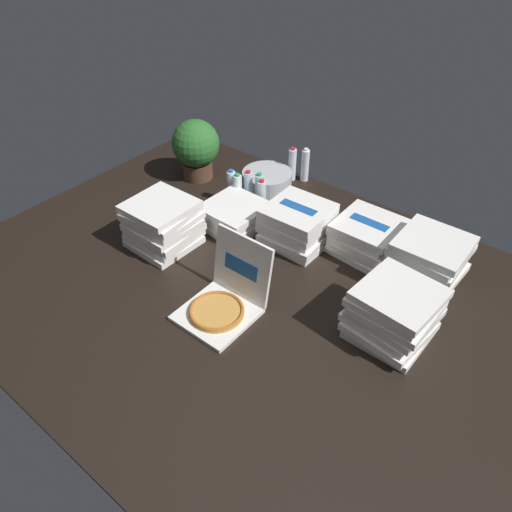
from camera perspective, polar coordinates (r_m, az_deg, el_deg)
name	(u,v)px	position (r m, az deg, el deg)	size (l,w,h in m)	color
ground_plane	(242,284)	(2.72, -1.61, -3.35)	(3.20, 2.40, 0.02)	black
open_pizza_box	(224,299)	(2.52, -3.76, -5.09)	(0.36, 0.43, 0.37)	white
pizza_stack_left_far	(235,216)	(3.08, -2.51, 4.74)	(0.41, 0.40, 0.16)	white
pizza_stack_right_far	(427,261)	(2.78, 19.39, -0.59)	(0.39, 0.39, 0.29)	white
pizza_stack_left_mid	(393,313)	(2.44, 15.79, -6.41)	(0.41, 0.41, 0.29)	white
pizza_stack_right_mid	(163,224)	(2.95, -10.84, 3.70)	(0.39, 0.39, 0.29)	white
pizza_stack_center_far	(367,237)	(2.94, 12.93, 2.22)	(0.40, 0.39, 0.21)	white
pizza_stack_left_near	(297,224)	(2.94, 4.87, 3.70)	(0.38, 0.39, 0.25)	white
ice_bucket	(267,180)	(3.50, 1.29, 8.91)	(0.35, 0.35, 0.12)	#B7BABF
water_bottle_0	(238,191)	(3.25, -2.15, 7.59)	(0.06, 0.06, 0.25)	white
water_bottle_1	(248,188)	(3.28, -0.90, 7.95)	(0.06, 0.06, 0.25)	silver
water_bottle_2	(292,164)	(3.57, 4.26, 10.66)	(0.06, 0.06, 0.25)	white
water_bottle_3	(259,191)	(3.25, 0.38, 7.65)	(0.06, 0.06, 0.25)	silver
water_bottle_4	(262,197)	(3.19, 0.66, 6.87)	(0.06, 0.06, 0.25)	silver
water_bottle_5	(305,165)	(3.57, 5.77, 10.54)	(0.06, 0.06, 0.25)	white
water_bottle_6	(231,187)	(3.30, -2.89, 8.05)	(0.06, 0.06, 0.25)	white
potted_plant	(196,147)	(3.57, -7.05, 12.55)	(0.34, 0.34, 0.44)	#513323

